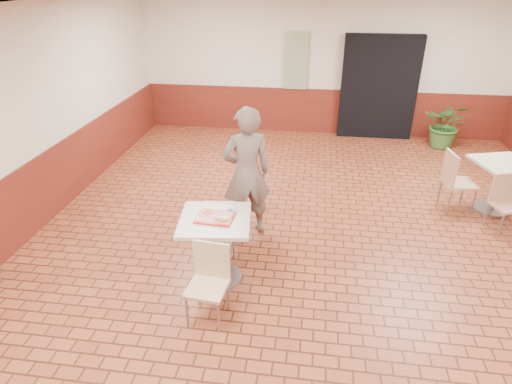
# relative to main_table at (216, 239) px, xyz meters

# --- Properties ---
(room_shell) EXTENTS (8.01, 10.01, 3.01)m
(room_shell) POSITION_rel_main_table_xyz_m (1.18, 0.55, 0.93)
(room_shell) COLOR brown
(room_shell) RESTS_ON ground
(wainscot_band) EXTENTS (8.00, 10.00, 1.00)m
(wainscot_band) POSITION_rel_main_table_xyz_m (1.18, 0.55, -0.07)
(wainscot_band) COLOR #5D1C11
(wainscot_band) RESTS_ON ground
(corridor_doorway) EXTENTS (1.60, 0.22, 2.20)m
(corridor_doorway) POSITION_rel_main_table_xyz_m (2.38, 5.43, 0.53)
(corridor_doorway) COLOR black
(corridor_doorway) RESTS_ON ground
(promo_poster) EXTENTS (0.50, 0.03, 1.20)m
(promo_poster) POSITION_rel_main_table_xyz_m (0.58, 5.49, 1.03)
(promo_poster) COLOR gray
(promo_poster) RESTS_ON wainscot_band
(main_table) EXTENTS (0.80, 0.80, 0.84)m
(main_table) POSITION_rel_main_table_xyz_m (0.00, 0.00, 0.00)
(main_table) COLOR #B9A795
(main_table) RESTS_ON ground
(chair_main_front) EXTENTS (0.44, 0.44, 0.86)m
(chair_main_front) POSITION_rel_main_table_xyz_m (0.06, -0.61, -0.09)
(chair_main_front) COLOR tan
(chair_main_front) RESTS_ON ground
(chair_main_back) EXTENTS (0.44, 0.44, 0.85)m
(chair_main_back) POSITION_rel_main_table_xyz_m (-0.06, 0.49, -0.09)
(chair_main_back) COLOR tan
(chair_main_back) RESTS_ON ground
(customer) EXTENTS (0.79, 0.66, 1.84)m
(customer) POSITION_rel_main_table_xyz_m (0.19, 1.09, 0.35)
(customer) COLOR #6A5B52
(customer) RESTS_ON ground
(serving_tray) EXTENTS (0.42, 0.32, 0.03)m
(serving_tray) POSITION_rel_main_table_xyz_m (0.00, 0.00, 0.29)
(serving_tray) COLOR red
(serving_tray) RESTS_ON main_table
(ring_donut) EXTENTS (0.10, 0.10, 0.03)m
(ring_donut) POSITION_rel_main_table_xyz_m (-0.10, 0.08, 0.32)
(ring_donut) COLOR #F59059
(ring_donut) RESTS_ON serving_tray
(long_john_donut) EXTENTS (0.16, 0.10, 0.05)m
(long_john_donut) POSITION_rel_main_table_xyz_m (0.10, -0.08, 0.32)
(long_john_donut) COLOR gold
(long_john_donut) RESTS_ON serving_tray
(paper_cup) EXTENTS (0.06, 0.06, 0.08)m
(paper_cup) POSITION_rel_main_table_xyz_m (0.15, 0.11, 0.34)
(paper_cup) COLOR silver
(paper_cup) RESTS_ON serving_tray
(second_table) EXTENTS (0.76, 0.76, 0.80)m
(second_table) POSITION_rel_main_table_xyz_m (3.89, 2.25, -0.02)
(second_table) COLOR #C1B69B
(second_table) RESTS_ON ground
(chair_second_left) EXTENTS (0.49, 0.49, 0.94)m
(chair_second_left) POSITION_rel_main_table_xyz_m (3.23, 2.18, -0.04)
(chair_second_left) COLOR tan
(chair_second_left) RESTS_ON ground
(chair_second_front) EXTENTS (0.47, 0.47, 0.82)m
(chair_second_front) POSITION_rel_main_table_xyz_m (3.80, 1.70, -0.11)
(chair_second_front) COLOR tan
(chair_second_front) RESTS_ON ground
(potted_plant) EXTENTS (1.12, 1.07, 0.99)m
(potted_plant) POSITION_rel_main_table_xyz_m (3.78, 4.95, -0.07)
(potted_plant) COLOR #35692A
(potted_plant) RESTS_ON ground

